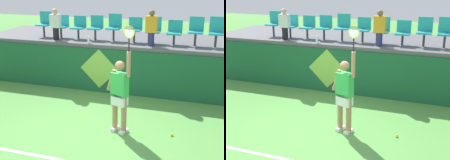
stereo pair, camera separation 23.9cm
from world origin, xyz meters
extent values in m
plane|color=#519342|center=(0.00, 0.00, 0.00)|extent=(40.00, 40.00, 0.00)
cube|color=#195633|center=(0.00, 2.82, 0.71)|extent=(10.05, 0.20, 1.42)
cube|color=#56565B|center=(0.00, 4.16, 1.48)|extent=(10.05, 2.77, 0.12)
cube|color=white|center=(0.00, -1.21, 0.00)|extent=(9.04, 0.08, 0.01)
cube|color=white|center=(0.65, 0.38, 0.04)|extent=(0.20, 0.29, 0.08)
cube|color=white|center=(0.90, 0.29, 0.04)|extent=(0.20, 0.29, 0.08)
cylinder|color=#A87A56|center=(0.65, 0.38, 0.46)|extent=(0.13, 0.13, 0.92)
cylinder|color=#A87A56|center=(0.90, 0.29, 0.46)|extent=(0.13, 0.13, 0.92)
cube|color=white|center=(0.78, 0.33, 0.84)|extent=(0.41, 0.33, 0.28)
cube|color=green|center=(0.78, 0.33, 1.20)|extent=(0.43, 0.34, 0.57)
sphere|color=#A87A56|center=(0.78, 0.33, 1.66)|extent=(0.22, 0.22, 0.22)
cylinder|color=#A87A56|center=(0.55, 0.42, 1.27)|extent=(0.27, 0.17, 0.55)
cylinder|color=#A87A56|center=(1.00, 0.25, 1.73)|extent=(0.09, 0.09, 0.58)
cylinder|color=black|center=(1.00, 0.25, 2.17)|extent=(0.03, 0.03, 0.30)
torus|color=gold|center=(1.00, 0.25, 2.45)|extent=(0.27, 0.12, 0.28)
ellipsoid|color=silver|center=(1.00, 0.25, 2.45)|extent=(0.23, 0.10, 0.24)
sphere|color=#D1E533|center=(2.02, 0.48, 0.03)|extent=(0.07, 0.07, 0.07)
cylinder|color=white|center=(-0.99, 2.91, 1.66)|extent=(0.07, 0.07, 0.23)
cylinder|color=#38383D|center=(-2.90, 3.51, 1.73)|extent=(0.07, 0.07, 0.39)
cube|color=teal|center=(-2.90, 3.51, 1.95)|extent=(0.44, 0.42, 0.05)
cube|color=teal|center=(-2.90, 3.70, 2.19)|extent=(0.44, 0.04, 0.42)
cylinder|color=#38383D|center=(-2.24, 3.51, 1.72)|extent=(0.07, 0.07, 0.35)
cube|color=teal|center=(-2.24, 3.51, 1.92)|extent=(0.44, 0.42, 0.05)
cube|color=teal|center=(-2.24, 3.70, 2.12)|extent=(0.44, 0.04, 0.36)
cylinder|color=#38383D|center=(-1.60, 3.51, 1.71)|extent=(0.07, 0.07, 0.34)
cube|color=teal|center=(-1.60, 3.51, 1.91)|extent=(0.44, 0.42, 0.05)
cube|color=teal|center=(-1.60, 3.70, 2.12)|extent=(0.44, 0.04, 0.36)
cylinder|color=#38383D|center=(-0.98, 3.51, 1.72)|extent=(0.07, 0.07, 0.36)
cube|color=teal|center=(-0.98, 3.51, 1.92)|extent=(0.44, 0.42, 0.05)
cube|color=teal|center=(-0.98, 3.70, 2.14)|extent=(0.44, 0.04, 0.39)
cylinder|color=#38383D|center=(-0.35, 3.51, 1.73)|extent=(0.07, 0.07, 0.39)
cube|color=teal|center=(-0.35, 3.51, 1.95)|extent=(0.44, 0.42, 0.05)
cube|color=teal|center=(-0.35, 3.70, 2.19)|extent=(0.44, 0.04, 0.43)
cylinder|color=#38383D|center=(0.35, 3.51, 1.73)|extent=(0.07, 0.07, 0.37)
cube|color=teal|center=(0.35, 3.51, 1.94)|extent=(0.44, 0.42, 0.05)
cube|color=teal|center=(0.35, 3.70, 2.14)|extent=(0.44, 0.04, 0.36)
cylinder|color=#38383D|center=(0.96, 3.51, 1.72)|extent=(0.07, 0.07, 0.35)
cube|color=teal|center=(0.96, 3.51, 1.92)|extent=(0.44, 0.42, 0.05)
cube|color=teal|center=(0.96, 3.70, 2.15)|extent=(0.44, 0.04, 0.42)
cylinder|color=#38383D|center=(1.61, 3.51, 1.70)|extent=(0.07, 0.07, 0.33)
cube|color=teal|center=(1.61, 3.51, 1.89)|extent=(0.44, 0.42, 0.05)
cube|color=teal|center=(1.61, 3.70, 2.10)|extent=(0.44, 0.04, 0.37)
cylinder|color=#38383D|center=(2.25, 3.51, 1.74)|extent=(0.07, 0.07, 0.39)
cube|color=teal|center=(2.25, 3.51, 1.96)|extent=(0.44, 0.42, 0.05)
cube|color=teal|center=(2.25, 3.70, 2.20)|extent=(0.44, 0.04, 0.42)
cylinder|color=#38383D|center=(2.85, 3.51, 1.73)|extent=(0.07, 0.07, 0.38)
cube|color=teal|center=(2.85, 3.51, 1.95)|extent=(0.44, 0.42, 0.05)
cube|color=teal|center=(2.85, 3.70, 2.20)|extent=(0.44, 0.04, 0.46)
cylinder|color=black|center=(-2.24, 3.13, 1.74)|extent=(0.20, 0.20, 0.41)
cube|color=white|center=(-2.24, 3.13, 2.16)|extent=(0.34, 0.20, 0.43)
sphere|color=#DBAD84|center=(-2.24, 3.13, 2.47)|extent=(0.19, 0.19, 0.19)
cylinder|color=navy|center=(0.96, 3.16, 1.75)|extent=(0.20, 0.20, 0.41)
cube|color=orange|center=(0.96, 3.16, 2.20)|extent=(0.34, 0.20, 0.49)
sphere|color=brown|center=(0.96, 3.16, 2.53)|extent=(0.18, 0.18, 0.18)
cube|color=#195633|center=(-0.58, 2.72, 0.00)|extent=(0.90, 0.01, 0.00)
plane|color=#8CC64C|center=(-0.58, 2.71, 0.78)|extent=(1.27, 0.00, 1.27)
camera|label=1|loc=(2.62, -6.15, 3.60)|focal=49.80mm
camera|label=2|loc=(2.85, -6.08, 3.60)|focal=49.80mm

